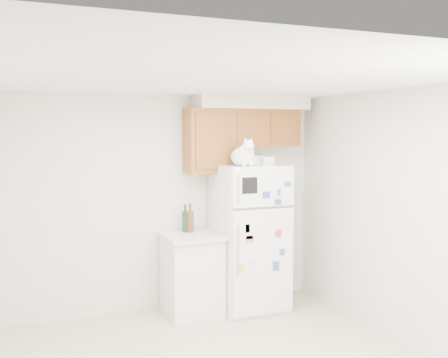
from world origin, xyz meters
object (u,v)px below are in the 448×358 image
refrigerator (250,237)px  bottle_green (185,218)px  cat (244,155)px  base_counter (192,274)px  storage_box_back (256,160)px  storage_box_front (267,161)px  bottle_amber (190,218)px

refrigerator → bottle_green: (-0.71, 0.24, 0.23)m
cat → bottle_green: size_ratio=1.38×
cat → bottle_green: cat is taller
base_counter → cat: 1.48m
storage_box_back → storage_box_front: 0.15m
bottle_green → cat: bearing=-37.9°
refrigerator → base_counter: bearing=173.9°
storage_box_back → storage_box_front: size_ratio=1.20×
cat → storage_box_back: size_ratio=2.53×
storage_box_front → bottle_amber: bearing=165.8°
cat → refrigerator: bearing=49.3°
refrigerator → bottle_green: size_ratio=5.16×
refrigerator → storage_box_back: (0.11, 0.07, 0.90)m
bottle_green → bottle_amber: 0.07m
base_counter → storage_box_back: bearing=0.0°
refrigerator → cat: (-0.16, -0.19, 0.97)m
refrigerator → base_counter: (-0.69, 0.07, -0.39)m
storage_box_front → cat: bearing=-156.8°
bottle_green → refrigerator: bearing=-18.7°
refrigerator → cat: 1.00m
refrigerator → storage_box_back: size_ratio=9.44×
base_counter → bottle_amber: bearing=80.7°
storage_box_front → bottle_green: bearing=163.7°
refrigerator → bottle_green: bearing=161.3°
storage_box_front → bottle_amber: size_ratio=0.44×
refrigerator → bottle_amber: (-0.67, 0.19, 0.24)m
storage_box_back → storage_box_front: bearing=-29.2°
refrigerator → base_counter: refrigerator is taller
cat → bottle_amber: (-0.51, 0.38, -0.73)m
refrigerator → bottle_green: 0.79m
refrigerator → storage_box_front: 0.92m
cat → bottle_amber: cat is taller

